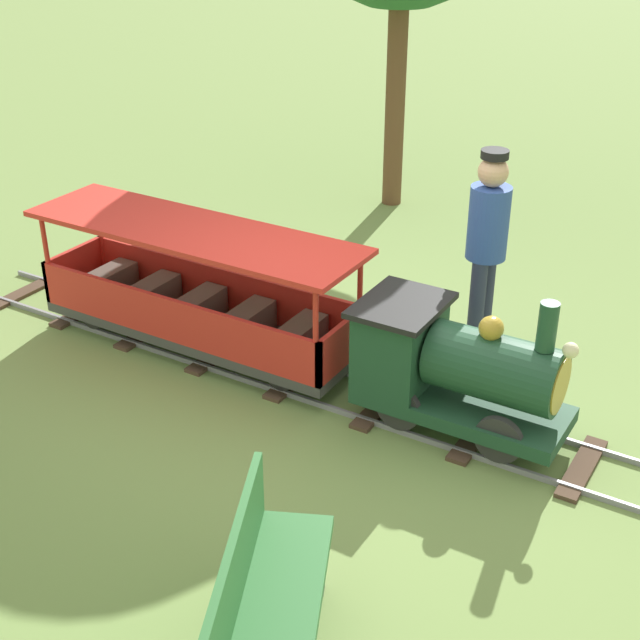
{
  "coord_description": "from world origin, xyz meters",
  "views": [
    {
      "loc": [
        4.74,
        2.77,
        3.45
      ],
      "look_at": [
        0.0,
        -0.08,
        0.55
      ],
      "focal_mm": 49.87,
      "sensor_mm": 36.0,
      "label": 1
    }
  ],
  "objects_px": {
    "passenger_car": "(197,301)",
    "conductor_person": "(487,238)",
    "park_bench": "(264,612)",
    "locomotive": "(453,366)"
  },
  "relations": [
    {
      "from": "locomotive",
      "to": "passenger_car",
      "type": "relative_size",
      "value": 0.54
    },
    {
      "from": "park_bench",
      "to": "passenger_car",
      "type": "bearing_deg",
      "value": -136.61
    },
    {
      "from": "passenger_car",
      "to": "conductor_person",
      "type": "xyz_separation_m",
      "value": [
        -1.08,
        1.88,
        0.53
      ]
    },
    {
      "from": "park_bench",
      "to": "locomotive",
      "type": "bearing_deg",
      "value": -177.48
    },
    {
      "from": "conductor_person",
      "to": "park_bench",
      "type": "height_order",
      "value": "conductor_person"
    },
    {
      "from": "locomotive",
      "to": "passenger_car",
      "type": "distance_m",
      "value": 2.11
    },
    {
      "from": "passenger_car",
      "to": "park_bench",
      "type": "xyz_separation_m",
      "value": [
        2.35,
        2.22,
        -0.01
      ]
    },
    {
      "from": "locomotive",
      "to": "conductor_person",
      "type": "distance_m",
      "value": 1.2
    },
    {
      "from": "conductor_person",
      "to": "park_bench",
      "type": "bearing_deg",
      "value": 5.59
    },
    {
      "from": "passenger_car",
      "to": "conductor_person",
      "type": "bearing_deg",
      "value": 119.96
    }
  ]
}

